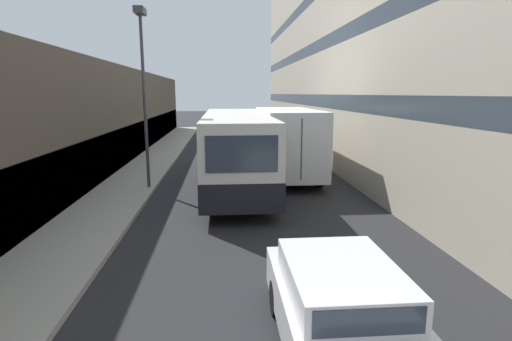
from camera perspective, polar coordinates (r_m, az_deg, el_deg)
The scene contains 9 objects.
ground_plane at distance 15.82m, azimuth -0.86°, elevation -3.12°, with size 150.00×150.00×0.00m, color #232326.
sidewalk_left at distance 16.26m, azimuth -18.70°, elevation -3.06°, with size 2.39×60.00×0.14m.
building_left_shopfront at distance 16.60m, azimuth -26.93°, elevation 4.79°, with size 2.40×60.00×5.29m.
building_right_apartment at distance 16.94m, azimuth 19.49°, elevation 20.59°, with size 2.40×60.00×13.76m.
car_hatchback at distance 6.32m, azimuth 12.19°, elevation -18.98°, with size 1.80×4.11×1.40m.
bus at distance 16.54m, azimuth -2.92°, elevation 3.17°, with size 2.51×10.83×3.03m.
box_truck at distance 18.95m, azimuth 4.15°, elevation 4.32°, with size 2.37×8.75×3.15m.
panel_van at distance 28.87m, azimuth -4.66°, elevation 5.48°, with size 1.84×4.05×2.00m.
street_lamp at distance 16.28m, azimuth -15.88°, elevation 14.20°, with size 0.36×0.80×6.84m.
Camera 1 is at (-1.04, -0.31, 3.85)m, focal length 28.00 mm.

